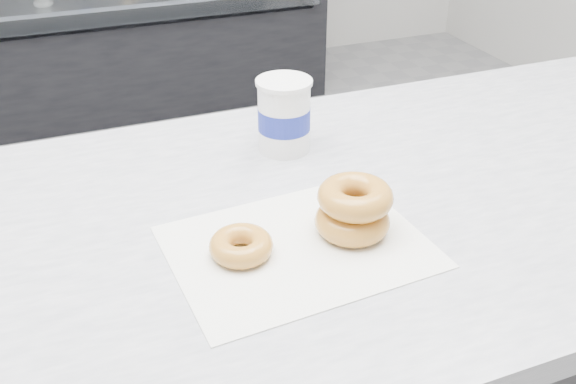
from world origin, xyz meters
name	(u,v)px	position (x,y,z in m)	size (l,w,h in m)	color
ground	(197,369)	(0.00, 0.00, 0.00)	(5.00, 5.00, 0.00)	gray
display_case	(86,13)	(0.00, 2.12, 0.49)	(2.40, 0.74, 1.25)	black
wax_paper	(298,247)	(0.03, -0.69, 0.90)	(0.34, 0.26, 0.00)	white
donut_single	(241,246)	(-0.05, -0.68, 0.92)	(0.09, 0.09, 0.03)	gold
donut_stack	(354,209)	(0.11, -0.68, 0.94)	(0.15, 0.15, 0.07)	gold
coffee_cup	(284,115)	(0.12, -0.41, 0.96)	(0.10, 0.10, 0.13)	white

